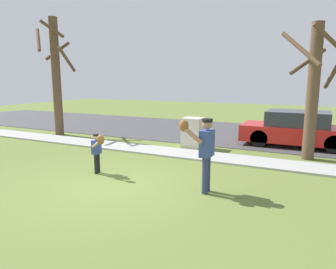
{
  "coord_description": "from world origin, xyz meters",
  "views": [
    {
      "loc": [
        4.32,
        -5.66,
        2.48
      ],
      "look_at": [
        0.64,
        1.8,
        1.0
      ],
      "focal_mm": 32.69,
      "sensor_mm": 36.0,
      "label": 1
    }
  ],
  "objects": [
    {
      "name": "utility_cabinet",
      "position": [
        0.24,
        4.68,
        0.56
      ],
      "size": [
        0.71,
        0.69,
        1.13
      ],
      "primitive_type": "cube",
      "color": "beige",
      "rests_on": "ground"
    },
    {
      "name": "road_surface",
      "position": [
        0.0,
        8.6,
        0.01
      ],
      "size": [
        36.0,
        6.8,
        0.02
      ],
      "primitive_type": "cube",
      "color": "#424244",
      "rests_on": "ground"
    },
    {
      "name": "parked_hatchback_red",
      "position": [
        3.65,
        6.68,
        0.66
      ],
      "size": [
        4.0,
        1.75,
        1.33
      ],
      "color": "red",
      "rests_on": "road_surface"
    },
    {
      "name": "person_child",
      "position": [
        -0.85,
        0.59,
        0.72
      ],
      "size": [
        0.47,
        0.43,
        1.11
      ],
      "rotation": [
        0.0,
        0.0,
        6.26
      ],
      "color": "black",
      "rests_on": "ground"
    },
    {
      "name": "baseball",
      "position": [
        -0.05,
        0.65,
        0.04
      ],
      "size": [
        0.07,
        0.07,
        0.07
      ],
      "primitive_type": "sphere",
      "color": "white",
      "rests_on": "ground"
    },
    {
      "name": "street_tree_far",
      "position": [
        -6.29,
        4.55,
        2.76
      ],
      "size": [
        1.85,
        1.88,
        5.18
      ],
      "color": "brown",
      "rests_on": "ground"
    },
    {
      "name": "street_tree_near",
      "position": [
        4.12,
        4.79,
        2.26
      ],
      "size": [
        1.84,
        1.88,
        4.19
      ],
      "color": "brown",
      "rests_on": "ground"
    },
    {
      "name": "sidewalk_strip",
      "position": [
        0.0,
        3.6,
        0.03
      ],
      "size": [
        36.0,
        1.2,
        0.06
      ],
      "primitive_type": "cube",
      "color": "#A3A39E",
      "rests_on": "ground"
    },
    {
      "name": "ground_plane",
      "position": [
        0.0,
        3.5,
        0.0
      ],
      "size": [
        48.0,
        48.0,
        0.0
      ],
      "primitive_type": "plane",
      "color": "olive"
    },
    {
      "name": "person_adult",
      "position": [
        2.15,
        0.55,
        1.04
      ],
      "size": [
        0.68,
        0.6,
        1.66
      ],
      "rotation": [
        0.0,
        0.0,
        3.12
      ],
      "color": "navy",
      "rests_on": "ground"
    }
  ]
}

